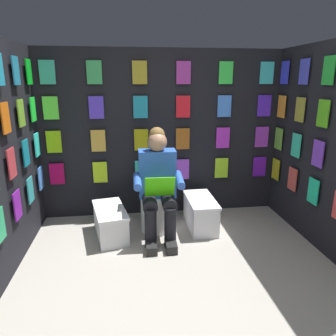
{
  "coord_description": "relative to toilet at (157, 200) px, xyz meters",
  "views": [
    {
      "loc": [
        0.43,
        1.8,
        1.67
      ],
      "look_at": [
        0.04,
        -1.13,
        0.85
      ],
      "focal_mm": 33.91,
      "sensor_mm": 36.0,
      "label": 1
    }
  ],
  "objects": [
    {
      "name": "ground_plane",
      "position": [
        -0.11,
        1.63,
        -0.33
      ],
      "size": [
        30.0,
        30.0,
        0.0
      ],
      "primitive_type": "plane",
      "color": "#9E998E"
    },
    {
      "name": "display_wall_back",
      "position": [
        -0.11,
        -0.47,
        0.69
      ],
      "size": [
        3.04,
        0.14,
        2.04
      ],
      "color": "black",
      "rests_on": "ground"
    },
    {
      "name": "display_wall_left",
      "position": [
        -1.63,
        0.6,
        0.69
      ],
      "size": [
        0.14,
        2.05,
        2.04
      ],
      "color": "black",
      "rests_on": "ground"
    },
    {
      "name": "display_wall_right",
      "position": [
        1.41,
        0.6,
        0.69
      ],
      "size": [
        0.14,
        2.05,
        2.04
      ],
      "color": "black",
      "rests_on": "ground"
    },
    {
      "name": "toilet",
      "position": [
        0.0,
        0.0,
        0.0
      ],
      "size": [
        0.41,
        0.56,
        0.77
      ],
      "rotation": [
        0.0,
        0.0,
        -0.02
      ],
      "color": "white",
      "rests_on": "ground"
    },
    {
      "name": "person_reading",
      "position": [
        0.0,
        0.23,
        0.27
      ],
      "size": [
        0.53,
        0.69,
        1.19
      ],
      "rotation": [
        0.0,
        0.0,
        -0.02
      ],
      "color": "blue",
      "rests_on": "ground"
    },
    {
      "name": "comic_longbox_near",
      "position": [
        -0.5,
        0.09,
        -0.15
      ],
      "size": [
        0.31,
        0.65,
        0.36
      ],
      "rotation": [
        0.0,
        0.0,
        -0.0
      ],
      "color": "silver",
      "rests_on": "ground"
    },
    {
      "name": "comic_longbox_far",
      "position": [
        0.53,
        0.18,
        -0.16
      ],
      "size": [
        0.43,
        0.7,
        0.33
      ],
      "rotation": [
        0.0,
        0.0,
        0.19
      ],
      "color": "silver",
      "rests_on": "ground"
    }
  ]
}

